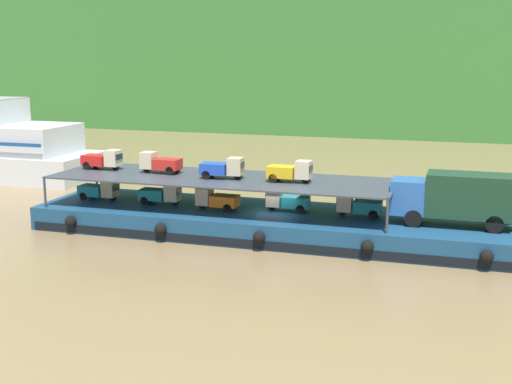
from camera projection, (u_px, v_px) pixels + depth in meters
ground_plane at (277, 235)px, 43.35m from camera, size 400.00×400.00×0.00m
cargo_barge at (277, 223)px, 43.17m from camera, size 31.46×7.98×1.50m
covered_lorry at (455, 197)px, 39.27m from camera, size 7.87×2.32×3.10m
cargo_rack at (221, 179)px, 43.79m from camera, size 22.26×6.59×2.00m
mini_truck_lower_stern at (100, 190)px, 46.50m from camera, size 2.77×1.26×1.38m
mini_truck_lower_aft at (161, 194)px, 45.17m from camera, size 2.78×1.27×1.38m
mini_truck_lower_mid at (217, 199)px, 43.53m from camera, size 2.77×1.25×1.38m
mini_truck_lower_fore at (287, 200)px, 43.20m from camera, size 2.79×1.28×1.38m
mini_truck_lower_bow at (359, 205)px, 41.80m from camera, size 2.76×1.24×1.38m
mini_truck_upper_stern at (103, 159)px, 46.79m from camera, size 2.78×1.27×1.38m
mini_truck_upper_mid at (160, 163)px, 45.34m from camera, size 2.76×1.23×1.38m
mini_truck_upper_fore at (223, 168)px, 43.28m from camera, size 2.79×1.29×1.38m
mini_truck_upper_bow at (290, 171)px, 42.11m from camera, size 2.75×1.22×1.38m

